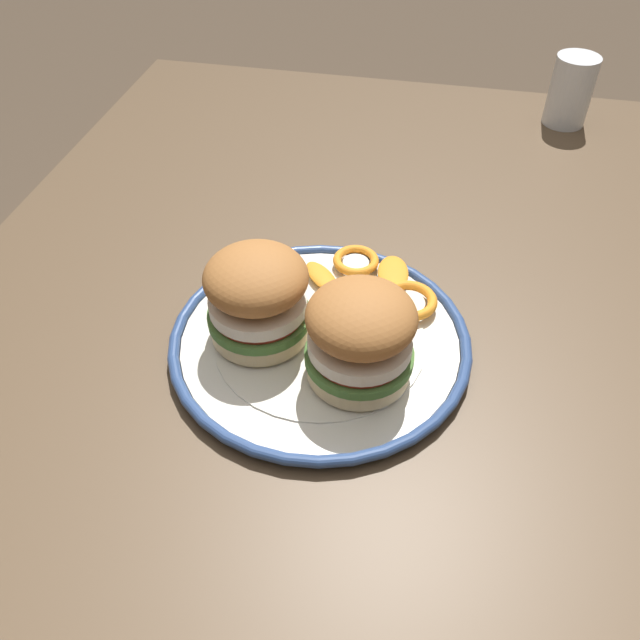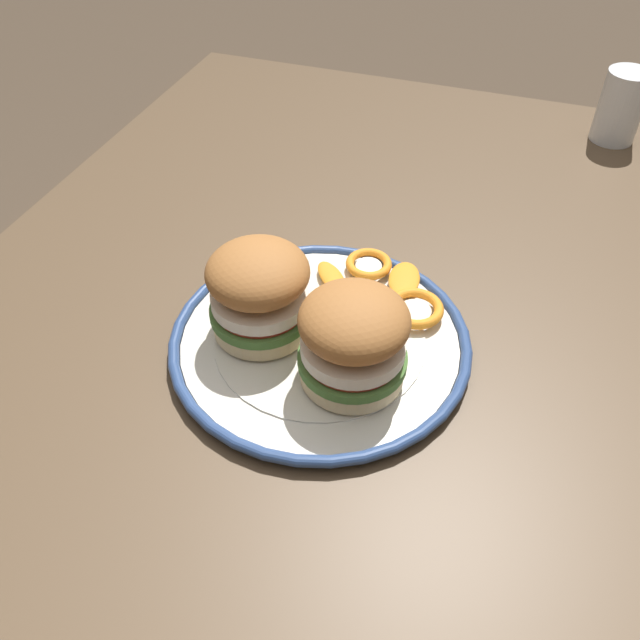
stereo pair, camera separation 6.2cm
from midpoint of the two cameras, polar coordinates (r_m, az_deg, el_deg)
The scene contains 9 objects.
dining_table at distance 0.75m, azimuth -0.03°, elevation -9.94°, with size 1.45×0.88×0.77m.
dinner_plate at distance 0.70m, azimuth 2.55°, elevation -1.92°, with size 0.32×0.32×0.02m.
sandwich_half_left at distance 0.62m, azimuth 5.76°, elevation -1.72°, with size 0.13×0.13×0.10m.
sandwich_half_right at distance 0.67m, azimuth -2.61°, elevation 2.46°, with size 0.13×0.13×0.10m.
orange_peel_curled at distance 0.73m, azimuth 10.63°, elevation 0.87°, with size 0.08×0.08×0.01m.
orange_peel_strip_long at distance 0.76m, azimuth 9.58°, elevation 3.39°, with size 0.07×0.04×0.01m.
orange_peel_strip_short at distance 0.76m, azimuth 3.65°, elevation 3.53°, with size 0.06×0.06×0.01m.
orange_peel_small_curl at distance 0.78m, azimuth 6.51°, elevation 4.70°, with size 0.07×0.07×0.01m.
drinking_glass at distance 1.15m, azimuth 25.82°, elevation 15.81°, with size 0.07×0.07×0.11m.
Camera 2 is at (0.41, 0.18, 1.28)m, focal length 37.25 mm.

